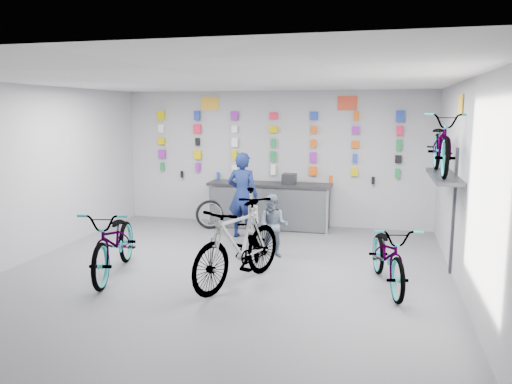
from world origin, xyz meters
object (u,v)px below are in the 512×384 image
(bike_center, at_px, (238,244))
(bike_service, at_px, (253,222))
(bike_left, at_px, (115,241))
(customer, at_px, (273,226))
(clerk, at_px, (243,195))
(bike_right, at_px, (388,255))
(counter, at_px, (269,206))

(bike_center, bearing_deg, bike_service, 118.68)
(bike_left, height_order, customer, customer)
(bike_left, bearing_deg, clerk, 50.97)
(bike_left, bearing_deg, bike_service, 29.77)
(bike_right, bearing_deg, bike_service, 140.03)
(customer, bearing_deg, bike_left, -142.59)
(bike_service, distance_m, clerk, 1.21)
(bike_center, relative_size, customer, 1.82)
(bike_center, bearing_deg, clerk, 125.68)
(bike_right, distance_m, clerk, 3.68)
(bike_left, bearing_deg, bike_center, -12.39)
(counter, relative_size, bike_center, 1.32)
(bike_left, xyz_separation_m, customer, (2.19, 1.57, 0.02))
(counter, xyz_separation_m, bike_center, (0.35, -3.68, 0.13))
(counter, bearing_deg, customer, -75.61)
(bike_right, bearing_deg, bike_center, 178.55)
(bike_right, bearing_deg, clerk, 128.57)
(bike_center, xyz_separation_m, bike_right, (2.15, 0.42, -0.12))
(bike_service, height_order, clerk, clerk)
(bike_service, height_order, customer, bike_service)
(bike_left, distance_m, bike_right, 4.17)
(bike_right, bearing_deg, customer, 138.05)
(counter, distance_m, bike_service, 2.04)
(counter, height_order, clerk, clerk)
(bike_left, relative_size, customer, 1.85)
(counter, relative_size, clerk, 1.55)
(bike_left, bearing_deg, customer, 21.79)
(bike_service, relative_size, clerk, 1.10)
(bike_left, height_order, clerk, clerk)
(counter, height_order, bike_center, bike_center)
(clerk, bearing_deg, bike_right, 146.29)
(counter, bearing_deg, clerk, -109.44)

